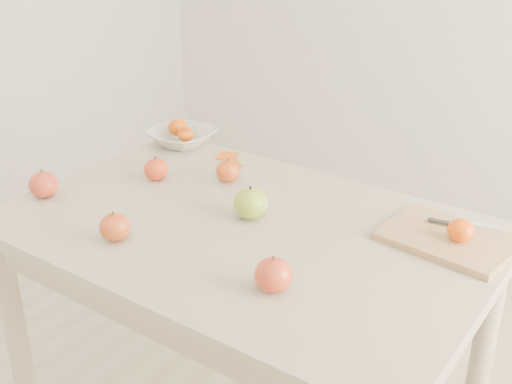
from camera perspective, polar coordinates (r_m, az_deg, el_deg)
The scene contains 15 objects.
table at distance 1.65m, azimuth -1.01°, elevation -5.94°, with size 1.20×0.80×0.75m.
cutting_board at distance 1.58m, azimuth 16.67°, elevation -3.99°, with size 0.29×0.21×0.02m, color tan.
board_tangerine at distance 1.55m, azimuth 17.75°, elevation -3.25°, with size 0.06×0.06×0.05m, color #D53F07.
fruit_bowl at distance 2.12m, azimuth -6.60°, elevation 4.86°, with size 0.21×0.21×0.05m, color silver.
bowl_tangerine_near at distance 2.13m, azimuth -6.96°, elevation 5.73°, with size 0.07×0.07×0.06m, color #C94807.
bowl_tangerine_far at distance 2.08m, azimuth -6.27°, elevation 5.13°, with size 0.05×0.05×0.05m, color #CD4407.
orange_peel_a at distance 2.00m, azimuth -2.61°, elevation 3.07°, with size 0.06×0.04×0.00m, color #CB4B0E.
orange_peel_b at distance 1.95m, azimuth -1.94°, elevation 2.46°, with size 0.04×0.04×0.00m, color #CA4B0E.
paring_knife at distance 1.62m, azimuth 19.13°, elevation -2.92°, with size 0.17×0.06×0.01m.
apple_green at distance 1.61m, azimuth -0.49°, elevation -1.02°, with size 0.09×0.09×0.08m, color #689618.
apple_red_a at distance 1.83m, azimuth -2.52°, elevation 1.89°, with size 0.07×0.07×0.06m, color maroon.
apple_red_b at distance 1.86m, azimuth -8.88°, elevation 2.00°, with size 0.07×0.07×0.06m, color #9D1A09.
apple_red_d at distance 1.82m, azimuth -18.37°, elevation 0.64°, with size 0.08×0.08×0.07m, color #9C0911.
apple_red_c at distance 1.55m, azimuth -12.44°, elevation -3.05°, with size 0.07×0.07×0.07m, color maroon.
apple_red_e at distance 1.33m, azimuth 1.55°, elevation -7.36°, with size 0.08×0.08×0.07m, color #A11018.
Camera 1 is at (0.84, -1.14, 1.49)m, focal length 45.00 mm.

